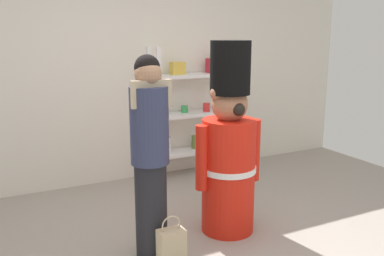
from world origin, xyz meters
name	(u,v)px	position (x,y,z in m)	size (l,w,h in m)	color
back_wall	(121,72)	(0.00, 2.20, 1.30)	(6.40, 0.12, 2.60)	silver
merchandise_shelf	(196,110)	(0.88, 1.98, 0.81)	(1.15, 0.35, 1.59)	white
teddy_bear_guard	(229,151)	(0.38, 0.39, 0.74)	(0.65, 0.49, 1.69)	red
person_shopper	(150,154)	(-0.41, 0.27, 0.85)	(0.31, 0.29, 1.60)	black
shopping_bag	(171,247)	(-0.33, 0.05, 0.16)	(0.20, 0.13, 0.41)	#C1AD89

